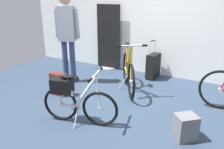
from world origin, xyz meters
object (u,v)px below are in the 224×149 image
object	(u,v)px
folding_bike_foreground	(74,98)
visitor_near_wall	(67,32)
floor_banner_stand	(108,41)
handbag_on_floor	(59,84)
display_bike_right	(128,72)
backpack_on_floor	(185,127)
rolling_suitcase	(153,66)

from	to	relation	value
folding_bike_foreground	visitor_near_wall	xyz separation A→B (m)	(-1.07, 1.25, 0.66)
floor_banner_stand	folding_bike_foreground	xyz separation A→B (m)	(0.80, -2.42, -0.30)
floor_banner_stand	handbag_on_floor	bearing A→B (deg)	-91.17
folding_bike_foreground	display_bike_right	world-z (taller)	display_bike_right
display_bike_right	handbag_on_floor	xyz separation A→B (m)	(-1.03, -0.77, -0.16)
floor_banner_stand	folding_bike_foreground	size ratio (longest dim) A/B	1.41
display_bike_right	visitor_near_wall	size ratio (longest dim) A/B	0.67
folding_bike_foreground	handbag_on_floor	distance (m)	1.06
handbag_on_floor	folding_bike_foreground	bearing A→B (deg)	-37.01
display_bike_right	visitor_near_wall	distance (m)	1.44
display_bike_right	floor_banner_stand	bearing A→B (deg)	134.08
backpack_on_floor	visitor_near_wall	bearing A→B (deg)	160.33
display_bike_right	handbag_on_floor	bearing A→B (deg)	-143.21
backpack_on_floor	display_bike_right	bearing A→B (deg)	140.23
rolling_suitcase	folding_bike_foreground	bearing A→B (deg)	-99.92
display_bike_right	backpack_on_floor	size ratio (longest dim) A/B	3.51
floor_banner_stand	backpack_on_floor	bearing A→B (deg)	-42.61
folding_bike_foreground	backpack_on_floor	size ratio (longest dim) A/B	3.20
rolling_suitcase	handbag_on_floor	bearing A→B (deg)	-127.25
visitor_near_wall	rolling_suitcase	world-z (taller)	visitor_near_wall
folding_bike_foreground	rolling_suitcase	distance (m)	2.29
backpack_on_floor	handbag_on_floor	size ratio (longest dim) A/B	0.83
visitor_near_wall	handbag_on_floor	distance (m)	1.07
floor_banner_stand	visitor_near_wall	size ratio (longest dim) A/B	0.85
floor_banner_stand	handbag_on_floor	size ratio (longest dim) A/B	3.74
visitor_near_wall	floor_banner_stand	bearing A→B (deg)	76.87
floor_banner_stand	handbag_on_floor	distance (m)	1.85
rolling_suitcase	backpack_on_floor	xyz separation A→B (m)	(1.07, -1.91, -0.12)
backpack_on_floor	handbag_on_floor	bearing A→B (deg)	172.78
rolling_suitcase	backpack_on_floor	distance (m)	2.19
rolling_suitcase	backpack_on_floor	bearing A→B (deg)	-60.80
visitor_near_wall	backpack_on_floor	world-z (taller)	visitor_near_wall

